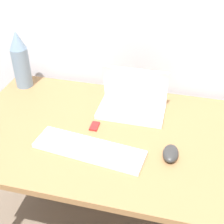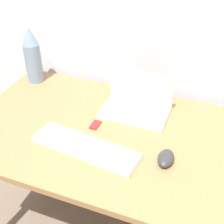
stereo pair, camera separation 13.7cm
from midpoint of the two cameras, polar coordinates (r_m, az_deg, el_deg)
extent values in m
cube|color=olive|center=(1.41, 5.48, -4.98)|extent=(1.50, 0.80, 0.03)
cylinder|color=olive|center=(2.13, -10.60, -2.83)|extent=(0.05, 0.05, 0.74)
cube|color=white|center=(1.54, 6.78, -0.02)|extent=(0.32, 0.21, 0.02)
cube|color=silver|center=(1.52, 6.71, 0.12)|extent=(0.26, 0.11, 0.00)
cube|color=white|center=(1.54, 7.75, 4.65)|extent=(0.32, 0.07, 0.20)
cube|color=black|center=(1.54, 7.86, 4.93)|extent=(0.28, 0.05, 0.17)
cube|color=white|center=(1.33, -1.95, -6.57)|extent=(0.49, 0.19, 0.02)
cube|color=silver|center=(1.32, -1.95, -6.24)|extent=(0.44, 0.16, 0.00)
ellipsoid|color=#2D2D2D|center=(1.29, 12.86, -8.37)|extent=(0.06, 0.11, 0.04)
cylinder|color=slate|center=(1.79, -12.02, 8.72)|extent=(0.09, 0.09, 0.22)
cone|color=slate|center=(1.73, -12.67, 13.42)|extent=(0.09, 0.09, 0.10)
cube|color=red|center=(1.45, -0.37, -2.47)|extent=(0.04, 0.06, 0.01)
camera|label=1|loc=(0.07, -87.14, 2.04)|focal=50.00mm
camera|label=2|loc=(0.07, 92.86, -2.04)|focal=50.00mm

